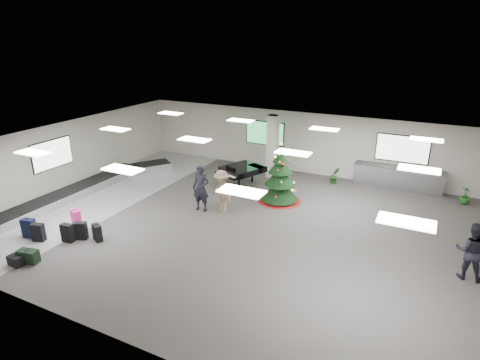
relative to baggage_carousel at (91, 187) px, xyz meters
The scene contains 20 objects.
ground 7.84m from the baggage_carousel, ahead, with size 18.00×18.00×0.00m, color #3E3B39.
room_envelope 7.79m from the baggage_carousel, ahead, with size 18.02×14.02×3.21m.
baggage_carousel is the anchor object (origin of this frame).
service_counter 14.50m from the baggage_carousel, 27.67° to the left, with size 4.05×0.65×1.08m.
suitcase_0 4.82m from the baggage_carousel, 65.50° to the right, with size 0.48×0.35×0.68m.
suitcase_1 4.95m from the baggage_carousel, 53.16° to the right, with size 0.46×0.27×0.70m.
pink_suitcase 3.76m from the baggage_carousel, 52.10° to the right, with size 0.49×0.38×0.70m.
suitcase_3 4.85m from the baggage_carousel, 48.06° to the right, with size 0.50×0.41×0.68m.
navy_suitcase 4.57m from the baggage_carousel, 71.68° to the right, with size 0.51×0.37×0.72m.
suitcase_5 4.64m from the baggage_carousel, 68.43° to the right, with size 0.44×0.29×0.62m.
green_duffel 6.26m from the baggage_carousel, 61.95° to the right, with size 0.71×0.46×0.46m.
suitcase_7 5.16m from the baggage_carousel, 41.69° to the right, with size 0.48×0.39×0.64m.
black_duffel 6.44m from the baggage_carousel, 64.90° to the right, with size 0.51×0.29×0.35m.
christmas_tree 8.86m from the baggage_carousel, 18.92° to the left, with size 1.93×1.93×2.76m.
grand_piano 7.12m from the baggage_carousel, 32.36° to the left, with size 2.12×2.37×1.11m.
traveler_a 5.88m from the baggage_carousel, ahead, with size 0.72×0.48×1.99m, color black.
traveler_b 6.72m from the baggage_carousel, ahead, with size 1.17×0.67×1.80m, color #866D53.
traveler_bench 15.62m from the baggage_carousel, ahead, with size 0.89×0.69×1.83m, color black.
potted_plant_left 11.71m from the baggage_carousel, 31.46° to the left, with size 0.47×0.38×0.85m, color #16441E.
potted_plant_right 16.86m from the baggage_carousel, 21.44° to the left, with size 0.43×0.43×0.76m, color #16441E.
Camera 1 is at (6.27, -12.65, 7.00)m, focal length 30.00 mm.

